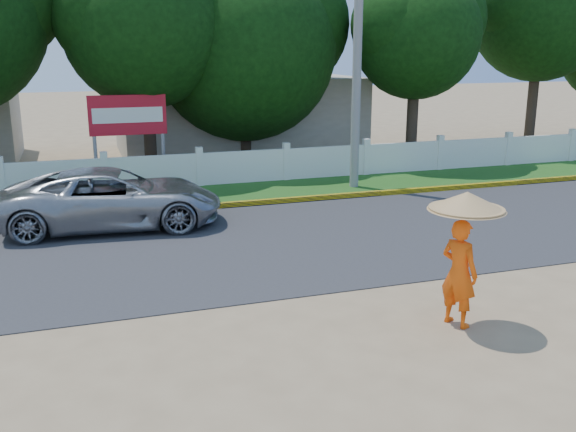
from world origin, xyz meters
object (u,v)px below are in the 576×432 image
object	(u,v)px
monk_with_parasol	(463,240)
billboard	(128,120)
vehicle	(113,198)
utility_pole	(357,52)

from	to	relation	value
monk_with_parasol	billboard	distance (m)	13.85
billboard	vehicle	bearing A→B (deg)	-99.74
utility_pole	billboard	world-z (taller)	utility_pole
utility_pole	billboard	distance (m)	7.74
monk_with_parasol	billboard	world-z (taller)	billboard
utility_pole	monk_with_parasol	bearing A→B (deg)	-104.91
utility_pole	billboard	bearing A→B (deg)	157.40
billboard	monk_with_parasol	bearing A→B (deg)	-72.74
utility_pole	vehicle	distance (m)	8.88
utility_pole	monk_with_parasol	distance (m)	11.08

